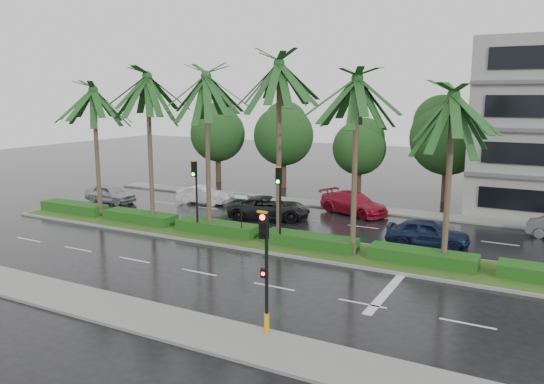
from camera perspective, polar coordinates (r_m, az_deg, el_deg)
The scene contains 17 objects.
ground at distance 29.39m, azimuth -2.11°, elevation -5.82°, with size 120.00×120.00×0.00m, color black.
near_sidewalk at distance 21.69m, azimuth -16.14°, elevation -12.12°, with size 40.00×2.40×0.12m, color slate.
far_sidewalk at distance 39.89m, azimuth 6.62°, elevation -1.44°, with size 40.00×2.00×0.12m, color slate.
median at distance 30.20m, azimuth -1.15°, elevation -5.21°, with size 36.00×4.00×0.15m.
hedge at distance 30.10m, azimuth -1.15°, elevation -4.53°, with size 35.20×1.40×0.60m.
lane_markings at distance 27.67m, azimuth 2.92°, elevation -6.86°, with size 34.00×13.06×0.01m.
palm_row at distance 29.73m, azimuth -3.33°, elevation 10.69°, with size 26.30×4.20×10.51m.
signal_near at distance 18.02m, azimuth -0.73°, elevation -8.09°, with size 0.34×0.45×4.36m.
signal_median_left at distance 31.12m, azimuth -8.24°, elevation 0.66°, with size 0.34×0.42×4.36m.
signal_median_right at distance 28.24m, azimuth 0.79°, elevation -0.23°, with size 0.34×0.42×4.36m.
street_sign at distance 29.77m, azimuth -3.33°, elevation -1.40°, with size 0.95×0.09×2.60m.
bg_trees at distance 44.64m, azimuth 8.62°, elevation 5.93°, with size 32.83×5.69×8.22m.
car_silver at distance 42.60m, azimuth -16.99°, elevation -0.17°, with size 4.18×1.68×1.42m, color #A2A3AA.
car_white at distance 40.85m, azimuth -7.41°, elevation -0.32°, with size 3.99×1.39×1.32m, color white.
car_darkgrey at distance 35.43m, azimuth -0.34°, elevation -1.71°, with size 5.51×2.54×1.53m, color black.
car_red at distance 37.35m, azimuth 8.79°, elevation -1.21°, with size 5.25×2.13×1.52m, color maroon.
car_blue at distance 30.34m, azimuth 16.39°, elevation -4.24°, with size 4.47×1.80×1.52m, color #162142.
Camera 1 is at (14.27, -24.34, 8.24)m, focal length 35.00 mm.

